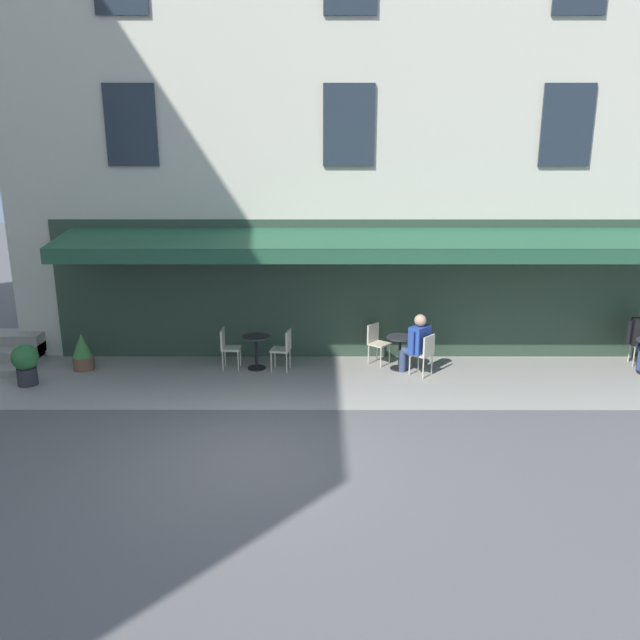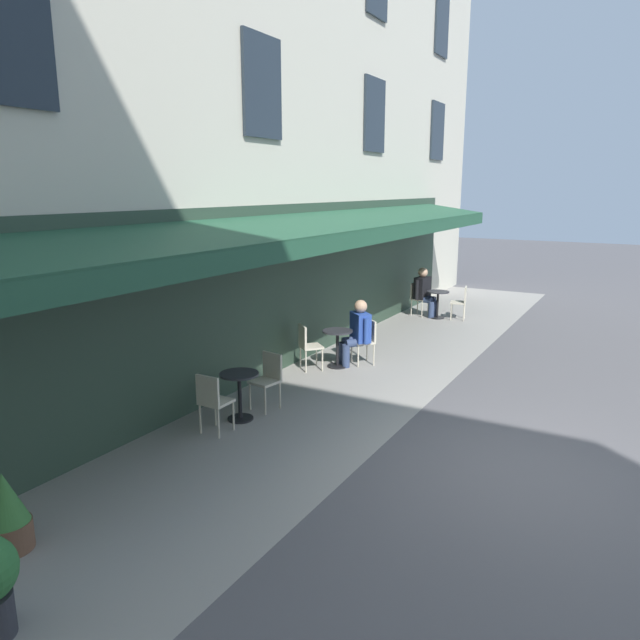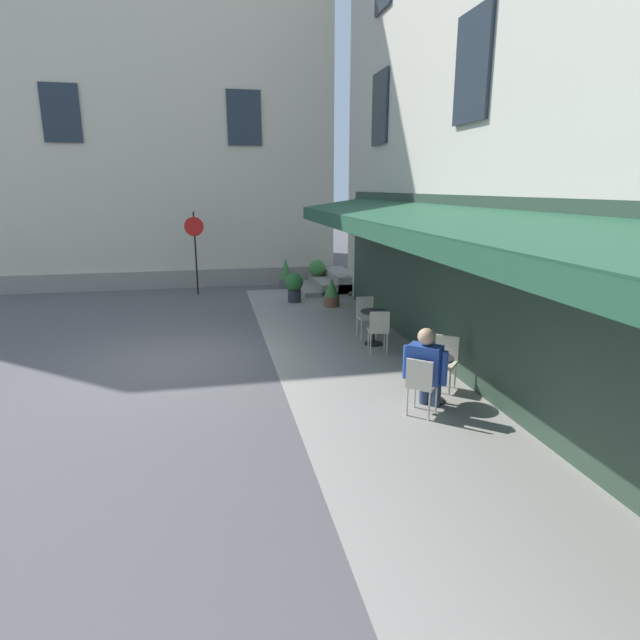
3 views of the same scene
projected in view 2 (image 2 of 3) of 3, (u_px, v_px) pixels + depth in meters
ground_plane at (518, 471)px, 7.42m from camera, size 70.00×70.00×0.00m
sidewalk_cafe_terrace at (377, 366)px, 11.81m from camera, size 20.50×3.20×0.01m
cafe_building_facade at (159, 13)px, 13.72m from camera, size 20.00×10.70×15.00m
cafe_table_near_entrance at (240, 389)px, 8.97m from camera, size 0.60×0.60×0.75m
cafe_chair_cream_under_awning at (212, 398)px, 8.43m from camera, size 0.40×0.40×0.91m
cafe_chair_cream_corner_left at (268, 376)px, 9.44m from camera, size 0.46×0.46×0.91m
cafe_table_mid_terrace at (438, 301)px, 16.04m from camera, size 0.60×0.60×0.75m
cafe_chair_cream_kerbside at (461, 300)px, 15.85m from camera, size 0.48×0.48×0.91m
cafe_chair_cream_back_row at (418, 296)px, 16.42m from camera, size 0.46×0.46×0.91m
cafe_table_streetside at (337, 343)px, 11.65m from camera, size 0.60×0.60×0.75m
cafe_chair_cream_by_window at (367, 338)px, 11.84m from camera, size 0.56×0.56×0.91m
cafe_chair_cream_near_door at (307, 343)px, 11.42m from camera, size 0.56×0.56×0.91m
seated_patron_in_blue at (357, 331)px, 11.73m from camera, size 0.66×0.65×1.33m
seated_companion_in_black at (425, 291)px, 16.25m from camera, size 0.70×0.63×1.36m
potted_plant_entrance_right at (6, 513)px, 5.73m from camera, size 0.45×0.45×0.82m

